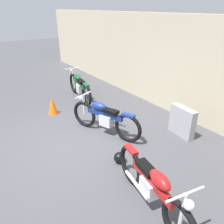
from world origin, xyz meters
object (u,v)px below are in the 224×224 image
traffic_cone (53,106)px  motorcycle_green (79,86)px  stone_marker (182,122)px  motorcycle_red (152,187)px  helmet (119,158)px  motorcycle_blue (104,117)px

traffic_cone → motorcycle_green: 1.51m
stone_marker → motorcycle_green: size_ratio=0.36×
motorcycle_red → stone_marker: bearing=129.2°
helmet → traffic_cone: 3.24m
motorcycle_green → stone_marker: bearing=-157.6°
stone_marker → motorcycle_red: 2.70m
helmet → motorcycle_green: motorcycle_green is taller
helmet → motorcycle_blue: (-1.25, 0.42, 0.35)m
helmet → stone_marker: bearing=90.2°
stone_marker → traffic_cone: (-3.22, -2.34, -0.13)m
motorcycle_blue → motorcycle_green: 2.74m
motorcycle_red → motorcycle_blue: (-2.55, 0.72, -0.00)m
helmet → motorcycle_red: 1.38m
motorcycle_red → motorcycle_green: 5.38m
stone_marker → helmet: 2.08m
helmet → traffic_cone: bearing=-175.0°
helmet → traffic_cone: traffic_cone is taller
stone_marker → helmet: bearing=-89.8°
stone_marker → motorcycle_red: motorcycle_red is taller
traffic_cone → motorcycle_blue: bearing=19.6°
stone_marker → helmet: size_ratio=3.20×
motorcycle_red → traffic_cone: bearing=-169.9°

